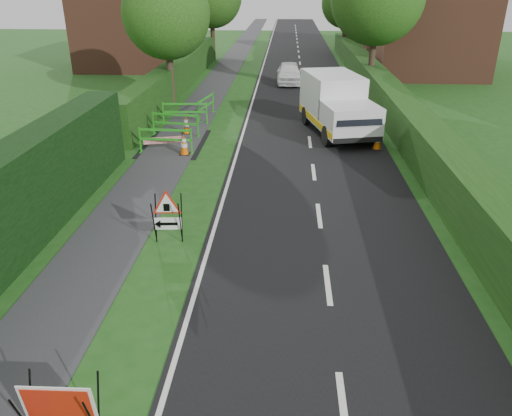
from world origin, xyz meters
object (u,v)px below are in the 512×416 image
object	(u,v)px
red_rect_sign	(59,406)
works_van	(337,103)
hatchback_car	(289,73)
triangle_sign	(166,213)

from	to	relation	value
red_rect_sign	works_van	bearing A→B (deg)	70.83
red_rect_sign	hatchback_car	bearing A→B (deg)	82.09
works_van	hatchback_car	distance (m)	11.33
red_rect_sign	triangle_sign	distance (m)	5.88
triangle_sign	works_van	world-z (taller)	works_van
triangle_sign	works_van	distance (m)	11.54
triangle_sign	hatchback_car	size ratio (longest dim) A/B	0.31
triangle_sign	hatchback_car	bearing A→B (deg)	76.92
red_rect_sign	hatchback_car	size ratio (longest dim) A/B	0.28
works_van	hatchback_car	bearing A→B (deg)	87.32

